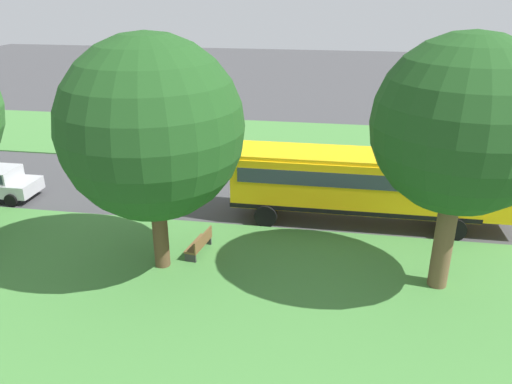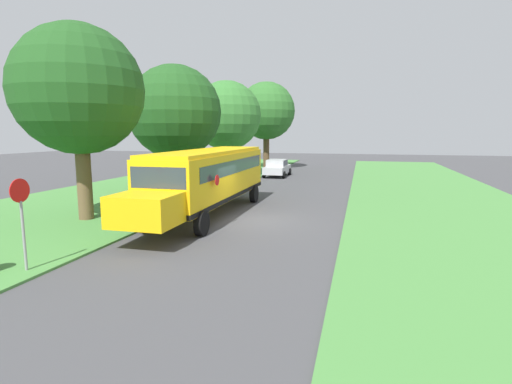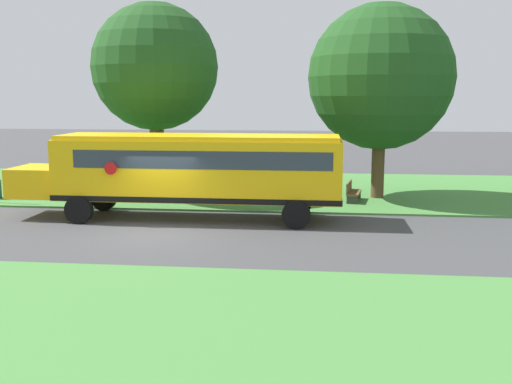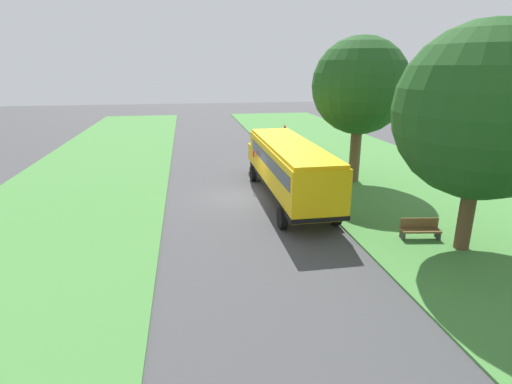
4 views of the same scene
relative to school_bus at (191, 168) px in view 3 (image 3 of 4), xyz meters
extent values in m
plane|color=#424244|center=(2.55, -0.79, -1.92)|extent=(120.00, 120.00, 0.00)
cube|color=#47843D|center=(-7.45, -0.79, -1.88)|extent=(12.00, 80.00, 0.08)
cube|color=#47843D|center=(11.55, -0.79, -1.89)|extent=(10.00, 80.00, 0.07)
cube|color=yellow|center=(0.00, 0.29, -0.02)|extent=(2.50, 10.50, 2.20)
cube|color=yellow|center=(0.00, -5.91, -0.57)|extent=(2.20, 1.90, 1.10)
cube|color=yellow|center=(0.00, 0.29, 1.16)|extent=(2.35, 10.29, 0.16)
cube|color=black|center=(0.00, 0.29, -1.00)|extent=(2.54, 10.54, 0.20)
cube|color=#2D3842|center=(0.00, 0.59, 0.44)|extent=(2.53, 9.24, 0.64)
cube|color=#2D3842|center=(0.00, -4.91, 0.44)|extent=(2.25, 0.12, 0.80)
cylinder|color=red|center=(1.43, -2.60, 0.13)|extent=(0.03, 0.44, 0.44)
cylinder|color=black|center=(1.25, -3.91, -1.42)|extent=(0.30, 1.00, 1.00)
cylinder|color=black|center=(-1.25, -3.91, -1.42)|extent=(0.30, 1.00, 1.00)
cylinder|color=black|center=(1.25, 3.96, -1.42)|extent=(0.30, 1.00, 1.00)
cylinder|color=black|center=(-1.25, 3.96, -1.42)|extent=(0.30, 1.00, 1.00)
cylinder|color=brown|center=(-4.94, -2.69, -0.05)|extent=(0.65, 0.65, 3.74)
sphere|color=#1E4C1C|center=(-4.94, -2.69, 3.94)|extent=(5.67, 5.67, 5.67)
sphere|color=#1E4C1C|center=(-5.56, -2.81, 4.42)|extent=(3.60, 3.60, 3.60)
cylinder|color=brown|center=(-5.24, 7.30, -0.41)|extent=(0.57, 0.57, 3.02)
sphere|color=#1E4C1C|center=(-5.24, 7.30, 3.47)|extent=(6.34, 6.34, 6.34)
sphere|color=#1E4C1C|center=(-4.87, 7.91, 3.16)|extent=(4.24, 4.24, 4.24)
cube|color=brown|center=(-4.12, 6.22, -1.47)|extent=(1.66, 0.74, 0.08)
cube|color=brown|center=(-4.15, 6.00, -1.22)|extent=(1.59, 0.31, 0.44)
cube|color=#333333|center=(-3.39, 6.10, -1.70)|extent=(0.15, 0.46, 0.45)
cube|color=#333333|center=(-4.85, 6.33, -1.70)|extent=(0.15, 0.46, 0.45)
camera|label=1|loc=(-20.77, 1.15, 7.97)|focal=35.00mm
camera|label=2|loc=(7.18, -18.08, 2.09)|focal=28.00mm
camera|label=3|loc=(21.69, 4.86, 2.68)|focal=42.00mm
camera|label=4|loc=(5.24, 20.12, 5.02)|focal=28.00mm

